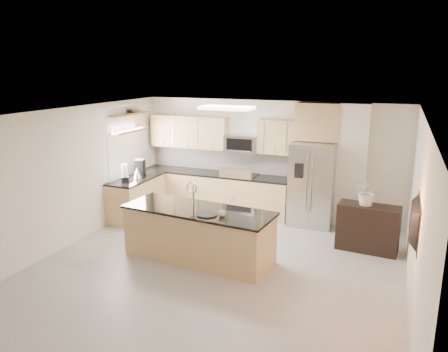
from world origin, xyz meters
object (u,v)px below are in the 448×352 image
at_px(range, 240,194).
at_px(bowl, 133,110).
at_px(television, 411,221).
at_px(microwave, 242,144).
at_px(flower_vase, 368,185).
at_px(island, 199,234).
at_px(cup, 222,213).
at_px(kettle, 137,173).
at_px(refrigerator, 312,184).
at_px(credenza, 368,228).
at_px(platter, 207,215).
at_px(blender, 125,174).
at_px(coffee_maker, 140,168).

xyz_separation_m(range, bowl, (-2.25, -0.79, 1.91)).
height_order(range, television, television).
relative_size(microwave, flower_vase, 1.01).
distance_m(island, bowl, 3.54).
distance_m(cup, flower_vase, 2.75).
relative_size(range, television, 1.06).
relative_size(cup, kettle, 0.43).
height_order(refrigerator, cup, refrigerator).
bearing_deg(kettle, credenza, 0.21).
xyz_separation_m(cup, platter, (-0.25, -0.05, -0.04)).
bearing_deg(kettle, bowl, 127.60).
height_order(credenza, flower_vase, flower_vase).
xyz_separation_m(cup, blender, (-2.75, 1.25, 0.12)).
xyz_separation_m(island, blender, (-2.22, 1.06, 0.63)).
bearing_deg(range, kettle, -151.96).
bearing_deg(kettle, cup, -31.45).
height_order(cup, kettle, kettle).
xyz_separation_m(cup, kettle, (-2.70, 1.65, 0.08)).
distance_m(refrigerator, cup, 2.86).
relative_size(range, credenza, 1.05).
height_order(kettle, flower_vase, flower_vase).
xyz_separation_m(microwave, kettle, (-2.02, -1.20, -0.59)).
bearing_deg(credenza, refrigerator, 145.39).
relative_size(credenza, cup, 9.43).
height_order(range, cup, range).
xyz_separation_m(credenza, bowl, (-5.15, 0.27, 1.95)).
distance_m(platter, blender, 2.82).
height_order(cup, blender, blender).
bearing_deg(coffee_maker, cup, -34.05).
xyz_separation_m(microwave, bowl, (-2.25, -0.91, 0.76)).
relative_size(platter, blender, 0.91).
bearing_deg(microwave, blender, -142.40).
height_order(refrigerator, bowl, bowl).
relative_size(blender, kettle, 1.44).
bearing_deg(credenza, platter, -140.47).
relative_size(cup, television, 0.11).
bearing_deg(cup, bowl, 146.40).
height_order(flower_vase, television, television).
bearing_deg(refrigerator, cup, -110.22).
bearing_deg(microwave, island, -86.78).
distance_m(refrigerator, blender, 4.00).
distance_m(coffee_maker, television, 6.05).
xyz_separation_m(credenza, blender, (-4.97, -0.41, 0.65)).
relative_size(platter, television, 0.33).
relative_size(platter, coffee_maker, 0.95).
distance_m(range, cup, 2.85).
bearing_deg(flower_vase, blender, -175.29).
height_order(blender, flower_vase, flower_vase).
relative_size(credenza, bowl, 2.67).
distance_m(island, kettle, 2.68).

